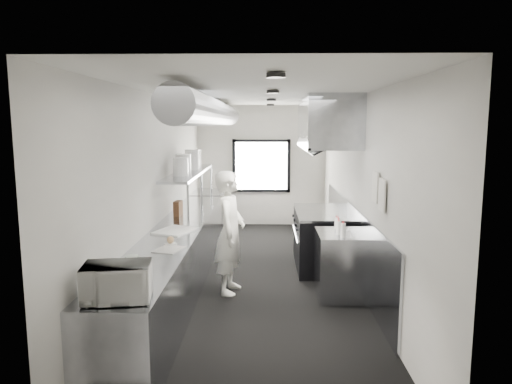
# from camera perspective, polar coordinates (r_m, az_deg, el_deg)

# --- Properties ---
(floor) EXTENTS (3.00, 8.00, 0.01)m
(floor) POSITION_cam_1_polar(r_m,az_deg,el_deg) (7.37, 0.27, -10.51)
(floor) COLOR black
(floor) RESTS_ON ground
(ceiling) EXTENTS (3.00, 8.00, 0.01)m
(ceiling) POSITION_cam_1_polar(r_m,az_deg,el_deg) (6.99, 0.29, 11.78)
(ceiling) COLOR silver
(ceiling) RESTS_ON wall_back
(wall_back) EXTENTS (3.00, 0.02, 2.80)m
(wall_back) POSITION_cam_1_polar(r_m,az_deg,el_deg) (11.02, 0.65, 3.20)
(wall_back) COLOR #B6B3AC
(wall_back) RESTS_ON floor
(wall_front) EXTENTS (3.00, 0.02, 2.80)m
(wall_front) POSITION_cam_1_polar(r_m,az_deg,el_deg) (3.13, -1.06, -9.78)
(wall_front) COLOR #B6B3AC
(wall_front) RESTS_ON floor
(wall_left) EXTENTS (0.02, 8.00, 2.80)m
(wall_left) POSITION_cam_1_polar(r_m,az_deg,el_deg) (7.23, -11.70, 0.37)
(wall_left) COLOR #B6B3AC
(wall_left) RESTS_ON floor
(wall_right) EXTENTS (0.02, 8.00, 2.80)m
(wall_right) POSITION_cam_1_polar(r_m,az_deg,el_deg) (7.18, 12.34, 0.29)
(wall_right) COLOR #B6B3AC
(wall_right) RESTS_ON floor
(wall_cladding) EXTENTS (0.03, 5.50, 1.10)m
(wall_cladding) POSITION_cam_1_polar(r_m,az_deg,el_deg) (7.62, 11.57, -5.73)
(wall_cladding) COLOR #9499A1
(wall_cladding) RESTS_ON wall_right
(hvac_duct) EXTENTS (0.40, 6.40, 0.40)m
(hvac_duct) POSITION_cam_1_polar(r_m,az_deg,el_deg) (7.42, -5.14, 9.61)
(hvac_duct) COLOR gray
(hvac_duct) RESTS_ON ceiling
(service_window) EXTENTS (1.36, 0.05, 1.25)m
(service_window) POSITION_cam_1_polar(r_m,az_deg,el_deg) (10.98, 0.65, 3.19)
(service_window) COLOR white
(service_window) RESTS_ON wall_back
(exhaust_hood) EXTENTS (0.81, 2.20, 0.88)m
(exhaust_hood) POSITION_cam_1_polar(r_m,az_deg,el_deg) (7.74, 8.61, 8.31)
(exhaust_hood) COLOR #9499A1
(exhaust_hood) RESTS_ON ceiling
(prep_counter) EXTENTS (0.70, 6.00, 0.90)m
(prep_counter) POSITION_cam_1_polar(r_m,az_deg,el_deg) (6.87, -9.53, -8.08)
(prep_counter) COLOR #9499A1
(prep_counter) RESTS_ON floor
(pass_shelf) EXTENTS (0.45, 3.00, 0.68)m
(pass_shelf) POSITION_cam_1_polar(r_m,az_deg,el_deg) (8.13, -8.02, 2.28)
(pass_shelf) COLOR #9499A1
(pass_shelf) RESTS_ON prep_counter
(range) EXTENTS (0.88, 1.60, 0.94)m
(range) POSITION_cam_1_polar(r_m,az_deg,el_deg) (7.96, 7.89, -5.64)
(range) COLOR black
(range) RESTS_ON floor
(bottle_station) EXTENTS (0.65, 0.80, 0.90)m
(bottle_station) POSITION_cam_1_polar(r_m,az_deg,el_deg) (6.64, 10.24, -8.68)
(bottle_station) COLOR #9499A1
(bottle_station) RESTS_ON floor
(far_work_table) EXTENTS (0.70, 1.20, 0.90)m
(far_work_table) POSITION_cam_1_polar(r_m,az_deg,el_deg) (10.43, -5.74, -2.39)
(far_work_table) COLOR #9499A1
(far_work_table) RESTS_ON floor
(notice_sheet_a) EXTENTS (0.02, 0.28, 0.38)m
(notice_sheet_a) POSITION_cam_1_polar(r_m,az_deg,el_deg) (5.98, 14.29, 0.60)
(notice_sheet_a) COLOR silver
(notice_sheet_a) RESTS_ON wall_right
(notice_sheet_b) EXTENTS (0.02, 0.28, 0.38)m
(notice_sheet_b) POSITION_cam_1_polar(r_m,az_deg,el_deg) (5.65, 15.06, -0.37)
(notice_sheet_b) COLOR silver
(notice_sheet_b) RESTS_ON wall_right
(line_cook) EXTENTS (0.50, 0.68, 1.73)m
(line_cook) POSITION_cam_1_polar(r_m,az_deg,el_deg) (6.62, -3.17, -4.90)
(line_cook) COLOR white
(line_cook) RESTS_ON floor
(microwave) EXTENTS (0.57, 0.47, 0.31)m
(microwave) POSITION_cam_1_polar(r_m,az_deg,el_deg) (4.18, -16.53, -10.44)
(microwave) COLOR silver
(microwave) RESTS_ON prep_counter
(deli_tub_a) EXTENTS (0.17, 0.17, 0.11)m
(deli_tub_a) POSITION_cam_1_polar(r_m,az_deg,el_deg) (4.93, -16.07, -8.77)
(deli_tub_a) COLOR #A6B3A5
(deli_tub_a) RESTS_ON prep_counter
(deli_tub_b) EXTENTS (0.19, 0.19, 0.11)m
(deli_tub_b) POSITION_cam_1_polar(r_m,az_deg,el_deg) (5.13, -14.83, -8.06)
(deli_tub_b) COLOR #A6B3A5
(deli_tub_b) RESTS_ON prep_counter
(newspaper) EXTENTS (0.37, 0.42, 0.01)m
(newspaper) POSITION_cam_1_polar(r_m,az_deg,el_deg) (5.67, -10.53, -6.86)
(newspaper) COLOR silver
(newspaper) RESTS_ON prep_counter
(small_plate) EXTENTS (0.20, 0.20, 0.01)m
(small_plate) POSITION_cam_1_polar(r_m,az_deg,el_deg) (5.91, -10.34, -6.22)
(small_plate) COLOR silver
(small_plate) RESTS_ON prep_counter
(pastry) EXTENTS (0.09, 0.09, 0.09)m
(pastry) POSITION_cam_1_polar(r_m,az_deg,el_deg) (5.90, -10.35, -5.74)
(pastry) COLOR tan
(pastry) RESTS_ON small_plate
(cutting_board) EXTENTS (0.61, 0.69, 0.02)m
(cutting_board) POSITION_cam_1_polar(r_m,az_deg,el_deg) (6.61, -9.81, -4.63)
(cutting_board) COLOR white
(cutting_board) RESTS_ON prep_counter
(knife_block) EXTENTS (0.12, 0.23, 0.24)m
(knife_block) POSITION_cam_1_polar(r_m,az_deg,el_deg) (7.70, -9.45, -1.97)
(knife_block) COLOR #56351E
(knife_block) RESTS_ON prep_counter
(plate_stack_a) EXTENTS (0.28, 0.28, 0.28)m
(plate_stack_a) POSITION_cam_1_polar(r_m,az_deg,el_deg) (7.41, -9.14, 3.04)
(plate_stack_a) COLOR silver
(plate_stack_a) RESTS_ON pass_shelf
(plate_stack_b) EXTENTS (0.28, 0.28, 0.32)m
(plate_stack_b) POSITION_cam_1_polar(r_m,az_deg,el_deg) (7.68, -8.84, 3.38)
(plate_stack_b) COLOR silver
(plate_stack_b) RESTS_ON pass_shelf
(plate_stack_c) EXTENTS (0.30, 0.30, 0.36)m
(plate_stack_c) POSITION_cam_1_polar(r_m,az_deg,el_deg) (8.36, -7.77, 3.92)
(plate_stack_c) COLOR silver
(plate_stack_c) RESTS_ON pass_shelf
(plate_stack_d) EXTENTS (0.29, 0.29, 0.34)m
(plate_stack_d) POSITION_cam_1_polar(r_m,az_deg,el_deg) (8.73, -7.42, 4.04)
(plate_stack_d) COLOR silver
(plate_stack_d) RESTS_ON pass_shelf
(squeeze_bottle_a) EXTENTS (0.07, 0.07, 0.19)m
(squeeze_bottle_a) POSITION_cam_1_polar(r_m,az_deg,el_deg) (6.25, 10.53, -4.60)
(squeeze_bottle_a) COLOR white
(squeeze_bottle_a) RESTS_ON bottle_station
(squeeze_bottle_b) EXTENTS (0.06, 0.06, 0.19)m
(squeeze_bottle_b) POSITION_cam_1_polar(r_m,az_deg,el_deg) (6.40, 10.00, -4.30)
(squeeze_bottle_b) COLOR white
(squeeze_bottle_b) RESTS_ON bottle_station
(squeeze_bottle_c) EXTENTS (0.06, 0.06, 0.16)m
(squeeze_bottle_c) POSITION_cam_1_polar(r_m,az_deg,el_deg) (6.49, 10.00, -4.23)
(squeeze_bottle_c) COLOR white
(squeeze_bottle_c) RESTS_ON bottle_station
(squeeze_bottle_d) EXTENTS (0.08, 0.08, 0.17)m
(squeeze_bottle_d) POSITION_cam_1_polar(r_m,az_deg,el_deg) (6.61, 9.96, -3.94)
(squeeze_bottle_d) COLOR white
(squeeze_bottle_d) RESTS_ON bottle_station
(squeeze_bottle_e) EXTENTS (0.07, 0.07, 0.16)m
(squeeze_bottle_e) POSITION_cam_1_polar(r_m,az_deg,el_deg) (6.75, 9.76, -3.73)
(squeeze_bottle_e) COLOR white
(squeeze_bottle_e) RESTS_ON bottle_station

